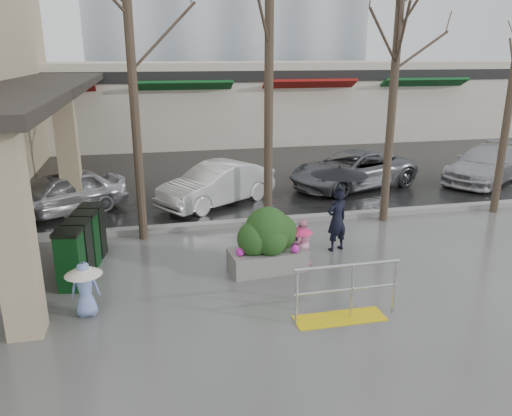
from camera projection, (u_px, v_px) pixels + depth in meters
name	position (u px, v px, depth m)	size (l,w,h in m)	color
ground	(252.00, 295.00, 9.54)	(120.00, 120.00, 0.00)	#51514F
street_asphalt	(175.00, 130.00, 30.04)	(120.00, 36.00, 0.01)	black
curb	(220.00, 224.00, 13.25)	(120.00, 0.30, 0.15)	gray
canopy_slab	(39.00, 81.00, 14.92)	(2.80, 18.00, 0.25)	#2D2823
pillar_front	(14.00, 234.00, 7.74)	(0.55, 0.55, 3.50)	tan
pillar_back	(69.00, 154.00, 13.80)	(0.55, 0.55, 3.50)	tan
storefront_row	(217.00, 101.00, 26.10)	(34.00, 6.74, 4.00)	beige
handrail	(344.00, 299.00, 8.60)	(1.90, 0.50, 1.03)	yellow
tree_west	(128.00, 22.00, 10.97)	(3.20, 3.20, 6.80)	#382B21
tree_midwest	(269.00, 17.00, 11.59)	(3.20, 3.20, 7.00)	#382B21
tree_mideast	(398.00, 35.00, 12.40)	(3.20, 3.20, 6.50)	#382B21
woman	(338.00, 195.00, 11.35)	(1.30, 1.30, 2.04)	black
child_pink	(301.00, 240.00, 10.78)	(0.52, 0.51, 1.02)	#FD9AC6
child_blue	(84.00, 283.00, 8.64)	(0.65, 0.65, 1.01)	#7691D2
planter	(268.00, 240.00, 10.49)	(1.66, 0.98, 1.39)	slate
news_boxes	(83.00, 244.00, 10.43)	(0.85, 2.23, 1.22)	#0D3C16
car_a	(60.00, 193.00, 14.16)	(1.49, 3.70, 1.26)	#B8B7BC
car_b	(217.00, 184.00, 15.12)	(1.33, 3.82, 1.26)	white
car_c	(352.00, 170.00, 17.02)	(2.09, 4.53, 1.26)	slate
car_d	(486.00, 164.00, 17.84)	(1.77, 4.34, 1.26)	#AFAEB3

